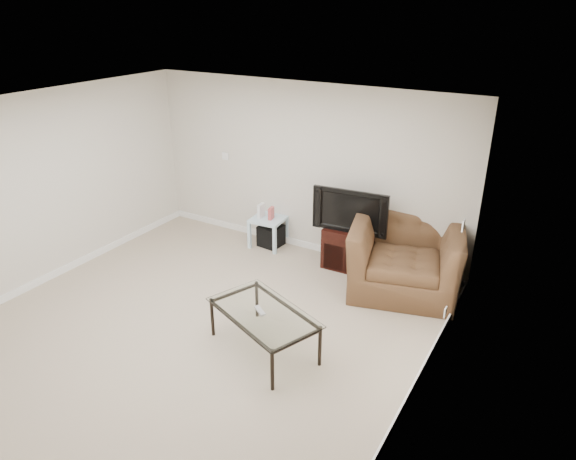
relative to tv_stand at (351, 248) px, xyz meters
The scene contains 18 objects.
floor 2.47m from the tv_stand, 111.54° to the right, with size 5.00×5.00×0.00m, color tan.
ceiling 3.30m from the tv_stand, 111.54° to the right, with size 5.00×5.00×0.00m, color white.
wall_back 1.33m from the tv_stand, 166.26° to the left, with size 5.00×0.02×2.50m, color silver.
wall_left 4.20m from the tv_stand, 146.15° to the right, with size 0.02×5.00×2.50m, color silver.
wall_right 2.94m from the tv_stand, 54.94° to the right, with size 0.02×5.00×2.50m, color silver.
plate_back 2.50m from the tv_stand, behind, with size 0.12×0.02×0.12m, color white.
plate_right_switch 1.97m from the tv_stand, 23.18° to the right, with size 0.02×0.09×0.13m, color white.
plate_right_outlet 1.87m from the tv_stand, 31.68° to the right, with size 0.02×0.08×0.12m, color white.
tv_stand is the anchor object (origin of this frame).
dvd_player 0.20m from the tv_stand, 88.07° to the right, with size 0.36×0.25×0.05m, color black.
television 0.60m from the tv_stand, 88.07° to the right, with size 0.98×0.20×0.61m, color black.
side_table 1.38m from the tv_stand, behind, with size 0.48×0.48×0.46m, color #ACC0D0, non-canonical shape.
subwoofer 1.36m from the tv_stand, behind, with size 0.33×0.33×0.33m, color black.
game_console 1.52m from the tv_stand, behind, with size 0.05×0.15×0.21m, color white.
game_case 1.34m from the tv_stand, behind, with size 0.05×0.14×0.18m, color #CC4C4C.
recliner 0.94m from the tv_stand, 15.09° to the right, with size 1.39×0.91×1.22m, color #493721.
coffee_table 2.24m from the tv_stand, 90.67° to the right, with size 1.23×0.69×0.48m, color black, non-canonical shape.
remote 2.26m from the tv_stand, 91.54° to the right, with size 0.19×0.05×0.02m, color #B2B2B7.
Camera 1 is at (3.42, -3.80, 3.50)m, focal length 32.00 mm.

